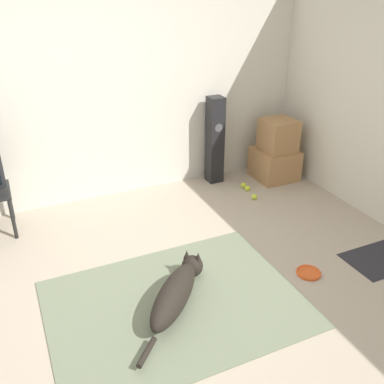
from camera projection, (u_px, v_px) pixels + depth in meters
The scene contains 12 objects.
ground_plane at pixel (162, 303), 3.43m from camera, with size 12.00×12.00×0.00m, color #B2A38E.
wall_back at pixel (88, 89), 4.56m from camera, with size 8.00×0.06×2.55m.
area_rug at pixel (176, 304), 3.42m from camera, with size 1.98×1.47×0.01m.
dog at pixel (176, 291), 3.35m from camera, with size 0.86×0.90×0.26m.
frisbee at pixel (309, 273), 3.77m from camera, with size 0.22×0.22×0.03m.
cardboard_box_lower at pixel (274, 164), 5.51m from camera, with size 0.50×0.51×0.38m.
cardboard_box_upper at pixel (278, 135), 5.33m from camera, with size 0.39×0.40×0.40m.
floor_speaker at pixel (215, 140), 5.27m from camera, with size 0.18×0.19×1.09m.
tennis_ball_by_boxes at pixel (254, 197), 5.03m from camera, with size 0.07×0.07×0.07m.
tennis_ball_near_speaker at pixel (247, 188), 5.23m from camera, with size 0.07×0.07×0.07m.
tennis_ball_loose_on_carpet at pixel (243, 185), 5.30m from camera, with size 0.07×0.07×0.07m.
door_mat at pixel (384, 258), 3.98m from camera, with size 0.72×0.46×0.01m.
Camera 1 is at (-0.89, -2.52, 2.34)m, focal length 40.00 mm.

